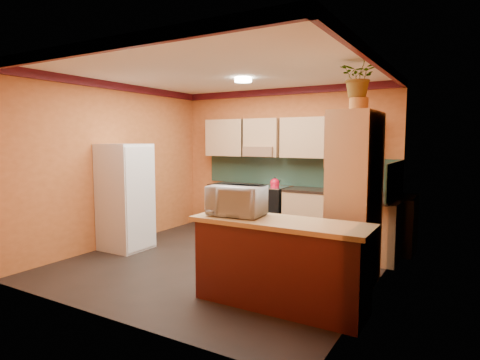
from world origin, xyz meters
name	(u,v)px	position (x,y,z in m)	size (l,w,h in m)	color
room_shell	(234,117)	(0.02, 0.28, 2.09)	(4.24, 4.24, 2.72)	black
base_cabinets_back	(303,216)	(0.52, 1.80, 0.44)	(3.65, 0.60, 0.88)	tan
countertop_back	(303,190)	(0.52, 1.80, 0.90)	(3.65, 0.62, 0.04)	black
stove	(271,211)	(-0.10, 1.80, 0.46)	(0.58, 0.58, 0.91)	black
kettle	(275,182)	(0.00, 1.75, 1.00)	(0.17, 0.17, 0.18)	red
sink	(348,190)	(1.30, 1.80, 0.94)	(0.48, 0.40, 0.03)	silver
base_cabinets_right	(370,231)	(1.80, 1.19, 0.44)	(0.60, 0.80, 0.88)	tan
countertop_right	(371,200)	(1.80, 1.19, 0.90)	(0.62, 0.80, 0.04)	black
fridge	(125,197)	(-1.75, -0.16, 0.85)	(0.68, 0.66, 1.70)	silver
pantry	(355,200)	(1.85, 0.08, 1.05)	(0.48, 0.90, 2.10)	tan
fern_pot	(359,105)	(1.85, 0.13, 2.18)	(0.22, 0.22, 0.16)	#A25E27
fern	(360,77)	(1.85, 0.13, 2.50)	(0.43, 0.38, 0.48)	tan
breakfast_bar	(280,266)	(1.35, -0.97, 0.44)	(1.80, 0.55, 0.88)	#4C1114
bar_top	(280,222)	(1.35, -0.97, 0.91)	(1.90, 0.65, 0.05)	tan
microwave	(237,201)	(0.82, -0.97, 1.10)	(0.60, 0.41, 0.33)	silver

